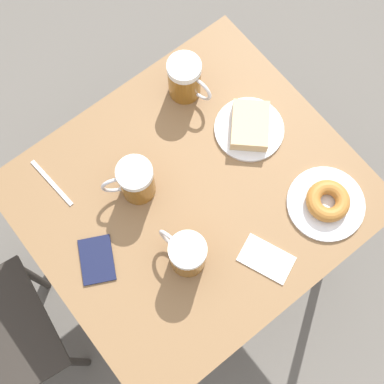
% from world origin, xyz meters
% --- Properties ---
extents(ground_plane, '(8.00, 8.00, 0.00)m').
position_xyz_m(ground_plane, '(0.00, 0.00, 0.00)').
color(ground_plane, '#666059').
extents(table, '(0.80, 0.90, 0.76)m').
position_xyz_m(table, '(0.00, 0.00, 0.69)').
color(table, olive).
rests_on(table, ground_plane).
extents(plate_with_cake, '(0.20, 0.20, 0.05)m').
position_xyz_m(plate_with_cake, '(0.05, -0.25, 0.78)').
color(plate_with_cake, silver).
rests_on(plate_with_cake, table).
extents(plate_with_donut, '(0.22, 0.22, 0.05)m').
position_xyz_m(plate_with_donut, '(-0.25, -0.27, 0.78)').
color(plate_with_donut, silver).
rests_on(plate_with_donut, table).
extents(beer_mug_left, '(0.10, 0.14, 0.14)m').
position_xyz_m(beer_mug_left, '(0.11, 0.11, 0.84)').
color(beer_mug_left, '#8C5619').
rests_on(beer_mug_left, table).
extents(beer_mug_center, '(0.15, 0.10, 0.14)m').
position_xyz_m(beer_mug_center, '(-0.14, 0.12, 0.84)').
color(beer_mug_center, '#8C5619').
rests_on(beer_mug_center, table).
extents(beer_mug_right, '(0.14, 0.10, 0.14)m').
position_xyz_m(beer_mug_right, '(0.27, -0.19, 0.84)').
color(beer_mug_right, '#8C5619').
rests_on(beer_mug_right, table).
extents(napkin_folded, '(0.16, 0.13, 0.00)m').
position_xyz_m(napkin_folded, '(-0.27, -0.04, 0.77)').
color(napkin_folded, white).
rests_on(napkin_folded, table).
extents(fork, '(0.18, 0.03, 0.00)m').
position_xyz_m(fork, '(0.27, 0.29, 0.77)').
color(fork, silver).
rests_on(fork, table).
extents(passport_near_edge, '(0.15, 0.14, 0.01)m').
position_xyz_m(passport_near_edge, '(0.01, 0.32, 0.77)').
color(passport_near_edge, '#141938').
rests_on(passport_near_edge, table).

